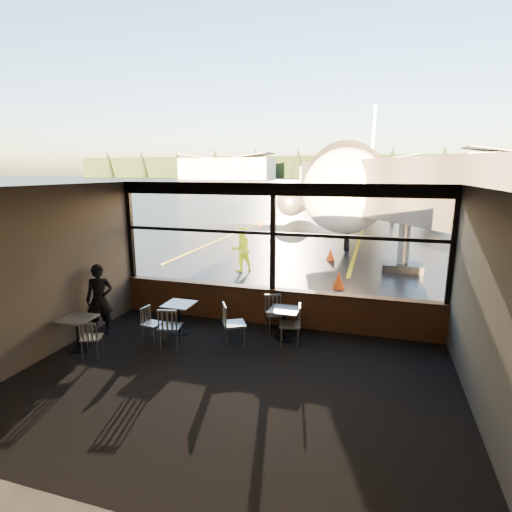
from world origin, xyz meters
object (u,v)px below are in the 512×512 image
at_px(chair_mid_w, 152,324).
at_px(cone_extra, 339,280).
at_px(chair_left_s, 92,338).
at_px(cone_nose, 330,254).
at_px(cafe_table_near, 284,324).
at_px(cafe_table_left, 78,334).
at_px(chair_mid_s, 171,327).
at_px(passenger, 100,300).
at_px(cafe_table_mid, 180,318).
at_px(jet_bridge, 415,214).
at_px(cone_wing, 260,222).
at_px(chair_near_n, 275,314).
at_px(ground_crew, 241,249).
at_px(chair_near_e, 290,325).
at_px(chair_near_w, 234,324).
at_px(airliner, 365,149).

relative_size(chair_mid_w, cone_extra, 1.43).
relative_size(chair_left_s, cone_nose, 1.57).
relative_size(cafe_table_near, cafe_table_left, 0.99).
bearing_deg(chair_mid_s, passenger, 161.89).
relative_size(cafe_table_left, chair_left_s, 0.91).
bearing_deg(cone_extra, cafe_table_mid, -123.74).
bearing_deg(chair_mid_w, jet_bridge, 148.19).
bearing_deg(cone_wing, cafe_table_left, -84.45).
bearing_deg(cone_extra, chair_near_n, -104.97).
height_order(cafe_table_near, chair_mid_w, chair_mid_w).
xyz_separation_m(jet_bridge, chair_mid_w, (-5.93, -7.28, -1.95)).
bearing_deg(passenger, cafe_table_near, -13.06).
distance_m(ground_crew, cone_extra, 4.09).
distance_m(chair_left_s, passenger, 1.28).
height_order(cafe_table_mid, chair_near_e, chair_near_e).
relative_size(cafe_table_left, chair_mid_s, 0.78).
bearing_deg(chair_near_e, chair_left_s, 103.77).
bearing_deg(chair_left_s, ground_crew, 64.40).
bearing_deg(ground_crew, chair_left_s, 41.01).
distance_m(cafe_table_mid, cone_wing, 19.71).
height_order(chair_near_n, cone_wing, chair_near_n).
xyz_separation_m(chair_mid_s, cone_nose, (2.31, 9.80, -0.21)).
relative_size(chair_near_w, ground_crew, 0.57).
height_order(cafe_table_left, chair_mid_w, chair_mid_w).
relative_size(chair_near_e, chair_left_s, 1.18).
relative_size(chair_near_w, passenger, 0.58).
bearing_deg(cone_extra, ground_crew, 160.97).
relative_size(chair_near_e, chair_near_w, 0.97).
relative_size(chair_mid_w, cone_nose, 1.56).
relative_size(airliner, chair_near_e, 37.10).
bearing_deg(chair_left_s, airliner, 58.74).
bearing_deg(chair_near_n, cone_wing, -101.42).
bearing_deg(chair_mid_s, cone_extra, 49.26).
xyz_separation_m(cafe_table_near, ground_crew, (-3.03, 5.79, 0.48)).
distance_m(chair_mid_s, cone_extra, 6.39).
relative_size(chair_near_w, chair_left_s, 1.22).
xyz_separation_m(chair_near_n, chair_mid_w, (-2.51, -1.31, -0.05)).
height_order(jet_bridge, chair_near_w, jet_bridge).
xyz_separation_m(airliner, cafe_table_near, (-0.77, -22.96, -4.98)).
bearing_deg(cone_wing, chair_mid_w, -80.62).
xyz_separation_m(cafe_table_mid, cone_wing, (-3.68, 19.36, -0.15)).
height_order(passenger, cone_nose, passenger).
relative_size(cafe_table_near, passenger, 0.43).
distance_m(cafe_table_mid, chair_near_e, 2.64).
relative_size(chair_near_e, ground_crew, 0.56).
bearing_deg(chair_mid_s, cone_wing, 88.70).
relative_size(cafe_table_left, chair_near_w, 0.75).
bearing_deg(chair_mid_s, airliner, 70.69).
bearing_deg(airliner, chair_left_s, -98.81).
bearing_deg(chair_near_n, chair_near_e, 99.54).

